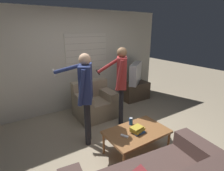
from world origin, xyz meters
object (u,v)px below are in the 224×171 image
spare_remote (124,136)px  tv (136,73)px  armchair_beige (94,103)px  soda_can (131,121)px  book_stack (137,130)px  person_left_standing (85,89)px  person_right_standing (121,78)px  coffee_table (137,133)px

spare_remote → tv: bearing=19.2°
armchair_beige → soda_can: size_ratio=7.28×
armchair_beige → spare_remote: 1.68m
book_stack → person_left_standing: bearing=125.1°
tv → spare_remote: 2.71m
tv → book_stack: 2.55m
person_right_standing → spare_remote: bearing=-177.1°
armchair_beige → tv: tv is taller
person_right_standing → spare_remote: 1.32m
person_left_standing → person_right_standing: size_ratio=0.98×
soda_can → spare_remote: size_ratio=0.94×
book_stack → spare_remote: 0.26m
coffee_table → person_left_standing: bearing=127.1°
coffee_table → book_stack: size_ratio=4.08×
coffee_table → tv: size_ratio=1.30×
person_left_standing → soda_can: (0.62, -0.52, -0.58)m
armchair_beige → spare_remote: (-0.31, -1.64, 0.11)m
person_right_standing → book_stack: person_right_standing is taller
soda_can → spare_remote: bearing=-143.1°
person_left_standing → spare_remote: 1.04m
armchair_beige → tv: (1.55, 0.30, 0.48)m
tv → soda_can: size_ratio=6.35×
coffee_table → tv: tv is taller
armchair_beige → coffee_table: (-0.03, -1.63, 0.06)m
person_left_standing → book_stack: person_left_standing is taller
person_left_standing → armchair_beige: bearing=-4.3°
person_left_standing → soda_can: 1.00m
person_left_standing → tv: bearing=-31.1°
tv → coffee_table: bearing=11.9°
soda_can → person_left_standing: bearing=139.7°
soda_can → book_stack: bearing=-105.1°
person_left_standing → person_right_standing: (0.91, 0.20, 0.01)m
tv → person_left_standing: (-2.15, -1.18, 0.26)m
person_right_standing → spare_remote: person_right_standing is taller
book_stack → tv: bearing=50.9°
soda_can → coffee_table: bearing=-102.7°
coffee_table → spare_remote: bearing=-176.2°
tv → book_stack: size_ratio=3.13×
tv → person_right_standing: 1.60m
spare_remote → book_stack: bearing=-30.3°
person_left_standing → person_right_standing: 0.93m
tv → book_stack: (-1.60, -1.96, -0.34)m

